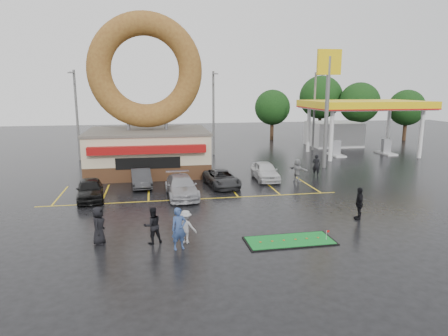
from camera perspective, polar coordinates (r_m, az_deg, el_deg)
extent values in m
plane|color=black|center=(23.48, -3.41, -6.71)|extent=(120.00, 120.00, 0.00)
cube|color=#472B19|center=(35.80, -10.67, 0.46)|extent=(10.00, 8.00, 1.20)
cube|color=beige|center=(35.52, -10.77, 3.23)|extent=(10.00, 8.00, 2.30)
cube|color=#59544C|center=(35.36, -10.85, 5.23)|extent=(10.20, 8.20, 0.20)
cube|color=maroon|center=(31.23, -10.85, 2.58)|extent=(9.00, 0.60, 0.60)
cylinder|color=slate|center=(35.35, -13.50, 6.26)|extent=(0.30, 0.30, 1.20)
cylinder|color=slate|center=(35.31, -8.28, 6.45)|extent=(0.30, 0.30, 1.20)
torus|color=brown|center=(35.19, -11.17, 13.51)|extent=(9.60, 2.00, 9.60)
cylinder|color=silver|center=(41.38, 15.09, 4.39)|extent=(0.40, 0.40, 5.00)
cylinder|color=silver|center=(46.51, 26.35, 4.34)|extent=(0.40, 0.40, 5.00)
cylinder|color=silver|center=(46.84, 11.98, 5.32)|extent=(0.40, 0.40, 5.00)
cylinder|color=silver|center=(51.43, 22.41, 5.24)|extent=(0.40, 0.40, 5.00)
cube|color=silver|center=(46.11, 19.37, 8.27)|extent=(12.00, 8.00, 0.50)
cube|color=yellow|center=(46.10, 19.39, 8.64)|extent=(12.30, 8.30, 0.70)
cube|color=#99999E|center=(45.13, 15.68, 2.87)|extent=(0.90, 0.60, 1.60)
cube|color=#99999E|center=(48.03, 22.15, 2.95)|extent=(0.90, 0.60, 1.60)
cube|color=silver|center=(52.60, 15.38, 4.72)|extent=(6.00, 5.00, 3.00)
cylinder|color=slate|center=(37.61, 14.44, 7.58)|extent=(0.36, 0.36, 10.00)
cube|color=yellow|center=(37.60, 14.79, 14.43)|extent=(2.20, 0.30, 2.20)
cylinder|color=slate|center=(42.91, -20.26, 7.01)|extent=(0.24, 0.24, 9.00)
cylinder|color=slate|center=(41.86, -20.91, 12.63)|extent=(0.12, 2.00, 0.12)
cube|color=slate|center=(40.87, -21.16, 12.59)|extent=(0.40, 0.18, 0.12)
cylinder|color=slate|center=(43.75, -1.51, 7.78)|extent=(0.24, 0.24, 9.00)
cylinder|color=slate|center=(42.69, -1.34, 13.33)|extent=(0.12, 2.00, 0.12)
cube|color=slate|center=(41.70, -1.12, 13.30)|extent=(0.40, 0.18, 0.12)
cylinder|color=slate|center=(47.99, 12.75, 7.83)|extent=(0.24, 0.24, 9.00)
cylinder|color=slate|center=(47.00, 13.46, 12.85)|extent=(0.12, 2.00, 0.12)
cube|color=slate|center=(46.08, 13.96, 12.80)|extent=(0.40, 0.18, 0.12)
cylinder|color=#332114|center=(59.76, 18.55, 5.24)|extent=(0.50, 0.50, 2.88)
sphere|color=black|center=(59.50, 18.78, 8.84)|extent=(5.60, 5.60, 5.60)
cylinder|color=#332114|center=(61.21, 24.39, 4.78)|extent=(0.50, 0.50, 2.52)
sphere|color=black|center=(60.97, 24.64, 7.84)|extent=(4.90, 4.90, 4.90)
cylinder|color=#332114|center=(61.56, 13.49, 5.85)|extent=(0.50, 0.50, 3.24)
sphere|color=black|center=(61.31, 13.68, 9.79)|extent=(6.30, 6.30, 6.30)
cylinder|color=#332114|center=(56.96, 6.85, 5.29)|extent=(0.50, 0.50, 2.52)
sphere|color=black|center=(56.70, 6.93, 8.60)|extent=(4.90, 4.90, 4.90)
imported|color=black|center=(27.81, -18.60, -2.91)|extent=(2.20, 4.31, 1.41)
imported|color=#29292B|center=(30.47, -11.76, -1.38)|extent=(1.75, 4.15, 1.33)
imported|color=#9E9EA2|center=(27.23, -6.10, -2.65)|extent=(2.24, 4.96, 1.41)
imported|color=#2B2C2E|center=(29.86, -0.35, -1.50)|extent=(2.57, 4.65, 1.23)
imported|color=silver|center=(32.09, 5.89, -0.43)|extent=(1.86, 4.35, 1.46)
imported|color=navy|center=(18.54, -6.46, -8.60)|extent=(0.82, 0.66, 1.96)
imported|color=black|center=(19.41, -10.18, -8.06)|extent=(1.04, 0.91, 1.78)
imported|color=#98989B|center=(19.26, -5.49, -8.35)|extent=(1.20, 0.96, 1.61)
imported|color=black|center=(19.91, -17.48, -7.84)|extent=(0.72, 0.98, 1.83)
imported|color=black|center=(23.72, 18.74, -4.80)|extent=(0.74, 1.17, 1.85)
imported|color=gray|center=(31.89, 10.43, -0.32)|extent=(1.37, 1.70, 1.81)
imported|color=black|center=(34.22, 13.04, 0.38)|extent=(0.79, 0.75, 1.82)
cube|color=#1A4622|center=(36.17, -17.90, 0.29)|extent=(1.93, 1.40, 1.30)
cube|color=black|center=(19.86, 9.35, -10.24)|extent=(4.34, 1.94, 0.05)
cube|color=#137729|center=(19.85, 9.36, -10.16)|extent=(4.14, 1.74, 0.03)
cylinder|color=silver|center=(20.18, 14.43, -9.29)|extent=(0.02, 0.02, 0.49)
cube|color=red|center=(20.14, 14.64, -8.74)|extent=(0.14, 0.01, 0.10)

